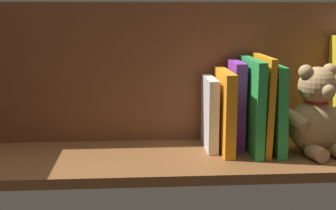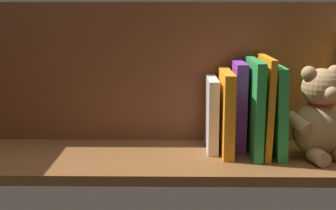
{
  "view_description": "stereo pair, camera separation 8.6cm",
  "coord_description": "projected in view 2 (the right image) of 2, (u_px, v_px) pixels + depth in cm",
  "views": [
    {
      "loc": [
        7.1,
        102.64,
        32.63
      ],
      "look_at": [
        0.0,
        0.0,
        11.62
      ],
      "focal_mm": 49.46,
      "sensor_mm": 36.0,
      "label": 1
    },
    {
      "loc": [
        -1.51,
        102.88,
        32.63
      ],
      "look_at": [
        0.0,
        0.0,
        11.62
      ],
      "focal_mm": 49.46,
      "sensor_mm": 36.0,
      "label": 2
    }
  ],
  "objects": [
    {
      "name": "book_2",
      "position": [
        264.0,
        105.0,
        1.07
      ],
      "size": [
        2.0,
        17.85,
        22.45
      ],
      "primitive_type": "cube",
      "rotation": [
        0.0,
        -0.02,
        0.0
      ],
      "color": "orange",
      "rests_on": "ground_plane"
    },
    {
      "name": "book_3",
      "position": [
        253.0,
        106.0,
        1.07
      ],
      "size": [
        2.01,
        18.79,
        21.78
      ],
      "primitive_type": "cube",
      "color": "green",
      "rests_on": "ground_plane"
    },
    {
      "name": "teddy_bear",
      "position": [
        320.0,
        117.0,
        1.04
      ],
      "size": [
        16.4,
        15.24,
        20.81
      ],
      "rotation": [
        0.0,
        0.0,
        0.24
      ],
      "color": "tan",
      "rests_on": "ground_plane"
    },
    {
      "name": "book_4",
      "position": [
        238.0,
        106.0,
        1.1
      ],
      "size": [
        2.59,
        12.09,
        20.79
      ],
      "primitive_type": "cube",
      "color": "purple",
      "rests_on": "ground_plane"
    },
    {
      "name": "book_1",
      "position": [
        275.0,
        109.0,
        1.07
      ],
      "size": [
        2.87,
        18.3,
        20.65
      ],
      "primitive_type": "cube",
      "rotation": [
        0.0,
        0.03,
        0.0
      ],
      "color": "green",
      "rests_on": "ground_plane"
    },
    {
      "name": "book_5",
      "position": [
        226.0,
        112.0,
        1.08
      ],
      "size": [
        2.52,
        17.36,
        19.02
      ],
      "primitive_type": "cube",
      "rotation": [
        0.0,
        0.0,
        0.0
      ],
      "color": "orange",
      "rests_on": "ground_plane"
    },
    {
      "name": "shelf_back_panel",
      "position": [
        169.0,
        73.0,
        1.16
      ],
      "size": [
        110.95,
        1.5,
        34.73
      ],
      "primitive_type": "cube",
      "color": "brown",
      "rests_on": "ground_plane"
    },
    {
      "name": "book_6",
      "position": [
        212.0,
        114.0,
        1.1
      ],
      "size": [
        2.34,
        13.52,
        17.08
      ],
      "primitive_type": "cube",
      "color": "silver",
      "rests_on": "ground_plane"
    },
    {
      "name": "ground_plane",
      "position": [
        168.0,
        158.0,
        1.08
      ],
      "size": [
        110.95,
        29.9,
        2.2
      ],
      "primitive_type": "cube",
      "color": "brown"
    }
  ]
}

